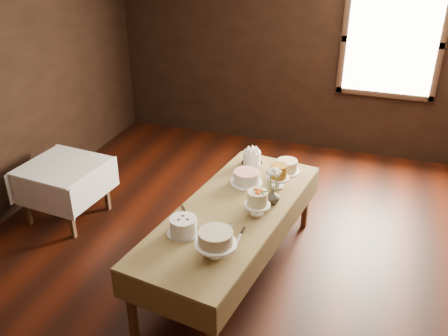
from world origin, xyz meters
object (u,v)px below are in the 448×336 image
at_px(cake_flowers, 257,204).
at_px(cake_server_b, 239,238).
at_px(display_table, 232,215).
at_px(cake_speckled, 287,166).
at_px(cake_server_a, 226,227).
at_px(cake_meringue, 252,158).
at_px(cake_server_e, 187,215).
at_px(cake_caramel, 278,177).
at_px(flower_vase, 272,197).
at_px(side_table, 63,171).
at_px(cake_lattice, 246,178).
at_px(cake_cream, 216,244).
at_px(cake_swirl, 183,226).
at_px(cake_server_d, 271,201).

xyz_separation_m(cake_flowers, cake_server_b, (-0.04, -0.40, -0.10)).
relative_size(display_table, cake_speckled, 8.29).
xyz_separation_m(display_table, cake_server_a, (0.03, -0.27, 0.06)).
xyz_separation_m(cake_meringue, cake_server_e, (-0.26, -1.15, -0.06)).
bearing_deg(cake_caramel, cake_flowers, -96.77).
bearing_deg(flower_vase, side_table, 177.37).
relative_size(side_table, cake_lattice, 2.69).
height_order(cake_cream, cake_server_a, cake_cream).
bearing_deg(cake_speckled, display_table, -109.08).
bearing_deg(cake_swirl, cake_speckled, 66.96).
relative_size(cake_meringue, flower_vase, 1.86).
relative_size(cake_cream, cake_server_a, 1.58).
bearing_deg(cake_cream, cake_meringue, 95.95).
bearing_deg(cake_caramel, cake_server_e, -130.51).
xyz_separation_m(cake_cream, flower_vase, (0.23, 0.89, -0.04)).
xyz_separation_m(cake_swirl, flower_vase, (0.58, 0.70, -0.00)).
bearing_deg(cake_server_b, cake_lattice, -167.77).
bearing_deg(cake_server_b, cake_flowers, 173.55).
xyz_separation_m(display_table, cake_flowers, (0.23, 0.01, 0.16)).
height_order(cake_speckled, cake_cream, cake_cream).
height_order(cake_flowers, cake_swirl, cake_flowers).
xyz_separation_m(cake_lattice, cake_server_b, (0.20, -0.90, -0.05)).
bearing_deg(cake_speckled, cake_server_a, -103.32).
bearing_deg(cake_server_d, cake_caramel, 45.47).
height_order(cake_server_a, flower_vase, flower_vase).
bearing_deg(cake_swirl, cake_cream, -28.59).
height_order(cake_cream, cake_server_d, cake_cream).
height_order(cake_server_b, flower_vase, flower_vase).
height_order(cake_meringue, cake_swirl, cake_swirl).
xyz_separation_m(cake_meringue, cake_server_d, (0.37, -0.67, -0.06)).
relative_size(cake_lattice, cake_server_d, 1.33).
bearing_deg(cake_speckled, cake_caramel, -92.29).
xyz_separation_m(cake_meringue, cake_caramel, (0.37, -0.40, 0.04)).
xyz_separation_m(cake_flowers, cake_cream, (-0.15, -0.67, 0.00)).
relative_size(cake_lattice, cake_flowers, 1.28).
bearing_deg(cake_meringue, cake_server_a, -84.53).
bearing_deg(cake_lattice, cake_caramel, 3.87).
height_order(cake_server_d, cake_server_e, same).
height_order(cake_meringue, cake_lattice, cake_meringue).
bearing_deg(cake_meringue, cake_server_e, -102.91).
bearing_deg(cake_lattice, cake_swirl, -104.34).
xyz_separation_m(display_table, cake_speckled, (0.30, 0.88, 0.11)).
relative_size(cake_cream, flower_vase, 2.77).
distance_m(cake_meringue, cake_server_b, 1.35).
bearing_deg(cake_server_b, cake_server_d, 170.55).
relative_size(cake_meringue, cake_cream, 0.67).
height_order(side_table, cake_caramel, cake_caramel).
xyz_separation_m(side_table, cake_lattice, (2.01, 0.17, 0.18)).
bearing_deg(cake_meringue, cake_lattice, -81.19).
xyz_separation_m(cake_lattice, cake_server_a, (0.05, -0.78, -0.05)).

